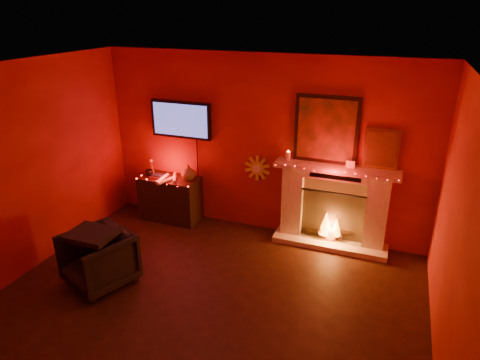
% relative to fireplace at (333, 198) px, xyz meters
% --- Properties ---
extents(room, '(5.00, 5.00, 5.00)m').
position_rel_fireplace_xyz_m(room, '(-1.14, -2.39, 0.63)').
color(room, black).
rests_on(room, ground).
extents(floor, '(5.00, 5.00, 0.00)m').
position_rel_fireplace_xyz_m(floor, '(-1.14, -2.39, -0.72)').
color(floor, black).
rests_on(floor, ground).
extents(fireplace, '(1.72, 0.40, 2.18)m').
position_rel_fireplace_xyz_m(fireplace, '(0.00, 0.00, 0.00)').
color(fireplace, '#F4E2CD').
rests_on(fireplace, floor).
extents(tv, '(1.00, 0.07, 1.24)m').
position_rel_fireplace_xyz_m(tv, '(-2.44, 0.06, 0.92)').
color(tv, black).
rests_on(tv, room).
extents(sunburst_clock, '(0.40, 0.03, 0.40)m').
position_rel_fireplace_xyz_m(sunburst_clock, '(-1.19, 0.09, 0.28)').
color(sunburst_clock, yellow).
rests_on(sunburst_clock, room).
extents(console_table, '(0.96, 0.60, 0.97)m').
position_rel_fireplace_xyz_m(console_table, '(-2.60, -0.13, -0.33)').
color(console_table, black).
rests_on(console_table, floor).
extents(armchair, '(0.99, 1.00, 0.70)m').
position_rel_fireplace_xyz_m(armchair, '(-2.56, -2.04, -0.37)').
color(armchair, black).
rests_on(armchair, floor).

